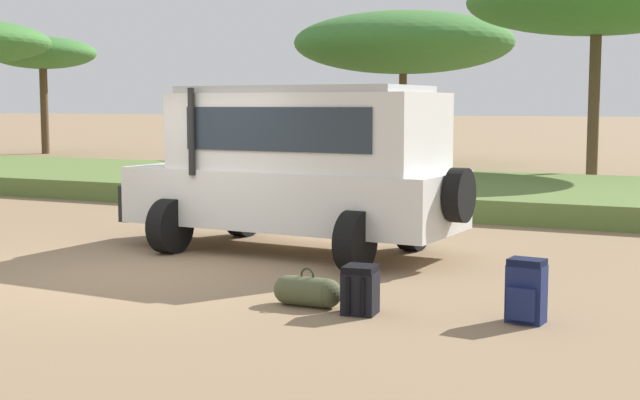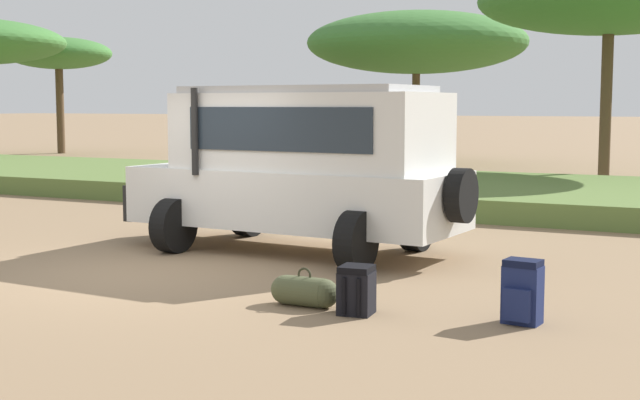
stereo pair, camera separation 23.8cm
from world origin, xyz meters
TOP-DOWN VIEW (x-y plane):
  - ground_plane at (0.00, 0.00)m, footprint 320.00×320.00m
  - grass_bank at (0.00, 10.18)m, footprint 120.00×7.00m
  - safari_vehicle at (1.02, 2.47)m, footprint 5.40×2.91m
  - backpack_beside_front_wheel at (5.01, -0.36)m, footprint 0.39×0.39m
  - backpack_cluster_center at (3.37, -0.72)m, footprint 0.38×0.46m
  - duffel_bag_low_black_case at (2.72, -0.65)m, footprint 0.79×0.32m
  - acacia_tree_far_left at (-21.26, 21.30)m, footprint 4.73×4.58m
  - acacia_tree_centre_back at (-4.45, 21.52)m, footprint 7.98×7.70m
  - acacia_tree_right_mid at (3.30, 14.81)m, footprint 6.62×6.75m

SIDE VIEW (x-z plane):
  - ground_plane at x=0.00m, z-range 0.00..0.00m
  - duffel_bag_low_black_case at x=2.72m, z-range -0.05..0.37m
  - grass_bank at x=0.00m, z-range 0.00..0.44m
  - backpack_cluster_center at x=3.37m, z-range -0.01..0.51m
  - backpack_beside_front_wheel at x=5.01m, z-range -0.01..0.64m
  - safari_vehicle at x=1.02m, z-range 0.07..2.51m
  - acacia_tree_centre_back at x=-4.45m, z-range 1.63..7.14m
  - acacia_tree_far_left at x=-21.26m, z-range 1.83..6.97m
  - acacia_tree_right_mid at x=3.30m, z-range 1.96..7.63m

